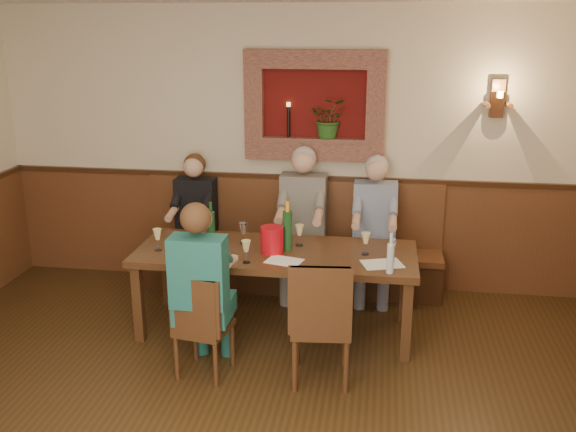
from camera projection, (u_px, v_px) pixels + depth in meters
name	position (u px, v px, depth m)	size (l,w,h in m)	color
room_shell	(217.00, 169.00, 3.42)	(6.04, 6.04, 2.82)	beige
wainscoting	(224.00, 383.00, 3.80)	(6.02, 6.02, 1.15)	brown
wall_niche	(318.00, 111.00, 6.19)	(1.36, 0.30, 1.06)	#580E0C
wall_sconce	(497.00, 100.00, 5.91)	(0.25, 0.20, 0.35)	brown
dining_table	(276.00, 259.00, 5.53)	(2.40, 0.90, 0.75)	#3B1F11
bench	(291.00, 258.00, 6.52)	(3.00, 0.45, 1.11)	#381E0F
chair_near_left	(204.00, 344.00, 4.95)	(0.44, 0.44, 0.86)	#3B1F11
chair_near_right	(321.00, 345.00, 4.85)	(0.48, 0.48, 1.00)	#3B1F11
person_bench_left	(195.00, 234.00, 6.49)	(0.40, 0.49, 1.38)	black
person_bench_mid	(302.00, 235.00, 6.32)	(0.45, 0.55, 1.49)	#5D5955
person_bench_right	(374.00, 241.00, 6.23)	(0.42, 0.51, 1.42)	navy
person_chair_front	(203.00, 303.00, 4.88)	(0.41, 0.51, 1.41)	#195059
spittoon_bucket	(272.00, 240.00, 5.44)	(0.20, 0.20, 0.22)	red
wine_bottle_green_a	(287.00, 230.00, 5.47)	(0.09, 0.09, 0.43)	#19471E
wine_bottle_green_b	(211.00, 226.00, 5.66)	(0.07, 0.07, 0.37)	#19471E
water_bottle	(390.00, 257.00, 4.99)	(0.08, 0.08, 0.33)	silver
tasting_sheet_a	(183.00, 254.00, 5.43)	(0.24, 0.17, 0.00)	white
tasting_sheet_b	(284.00, 261.00, 5.26)	(0.29, 0.21, 0.00)	white
tasting_sheet_c	(382.00, 264.00, 5.20)	(0.32, 0.23, 0.00)	white
tasting_sheet_d	(217.00, 259.00, 5.30)	(0.30, 0.22, 0.00)	white
wine_glass_0	(201.00, 234.00, 5.62)	(0.08, 0.08, 0.19)	white
wine_glass_1	(200.00, 244.00, 5.39)	(0.08, 0.08, 0.19)	#F0E28F
wine_glass_2	(243.00, 233.00, 5.65)	(0.08, 0.08, 0.19)	white
wine_glass_3	(300.00, 235.00, 5.60)	(0.08, 0.08, 0.19)	#F0E28F
wine_glass_4	(366.00, 244.00, 5.39)	(0.08, 0.08, 0.19)	#F0E28F
wine_glass_5	(158.00, 240.00, 5.49)	(0.08, 0.08, 0.19)	#F0E28F
wine_glass_6	(246.00, 252.00, 5.20)	(0.08, 0.08, 0.19)	#F0E28F
wine_glass_7	(392.00, 251.00, 5.22)	(0.08, 0.08, 0.19)	white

